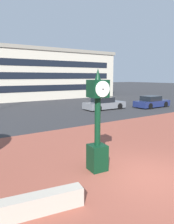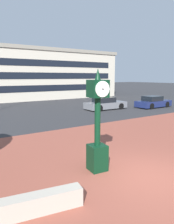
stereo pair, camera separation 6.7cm
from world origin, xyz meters
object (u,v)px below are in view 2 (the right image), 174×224
Objects in this scene: street_clock at (97,128)px; civic_building at (18,74)px; car_street_near at (153,102)px; car_street_mid at (105,104)px.

civic_building is at bearing 84.94° from street_clock.
street_clock reaches higher than car_street_near.
car_street_mid is at bearing 56.64° from street_clock.
car_street_near is at bearing 72.28° from car_street_mid.
civic_building is (5.93, 29.98, 2.21)m from street_clock.
civic_building is (-3.66, 18.34, 3.22)m from car_street_mid.
civic_building reaches higher than car_street_near.
car_street_mid is 0.15× the size of civic_building.
street_clock is 0.82× the size of car_street_mid.
car_street_mid is 18.98m from civic_building.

